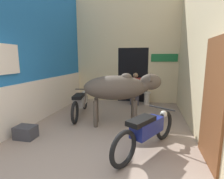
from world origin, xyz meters
TOP-DOWN VIEW (x-y plane):
  - ground_plane at (0.00, 0.00)m, footprint 30.00×30.00m
  - wall_left_shopfront at (-2.12, 2.43)m, footprint 0.25×4.88m
  - wall_back_with_doorway at (0.12, 5.14)m, footprint 4.07×0.93m
  - wall_right_with_door at (2.12, 2.40)m, footprint 0.22×4.88m
  - cow at (0.24, 2.28)m, footprint 2.09×1.05m
  - motorcycle_near at (0.99, 1.01)m, footprint 1.10×1.79m
  - motorcycle_far at (-1.07, 2.73)m, footprint 0.61×2.02m
  - shopkeeper_seated at (0.45, 4.45)m, footprint 0.45×0.33m
  - plastic_stool at (0.90, 4.55)m, footprint 0.30×0.30m
  - crate at (-1.65, 0.98)m, footprint 0.44×0.32m

SIDE VIEW (x-z plane):
  - ground_plane at x=0.00m, z-range 0.00..0.00m
  - crate at x=-1.65m, z-range 0.00..0.28m
  - plastic_stool at x=0.90m, z-range 0.02..0.49m
  - motorcycle_far at x=-1.07m, z-range 0.05..0.80m
  - motorcycle_near at x=0.99m, z-range 0.05..0.81m
  - shopkeeper_seated at x=0.45m, z-range 0.03..1.24m
  - cow at x=0.24m, z-range 0.28..1.71m
  - wall_back_with_doorway at x=0.12m, z-range -0.38..3.76m
  - wall_left_shopfront at x=-2.12m, z-range -0.07..4.07m
  - wall_right_with_door at x=2.12m, z-range -0.03..4.11m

